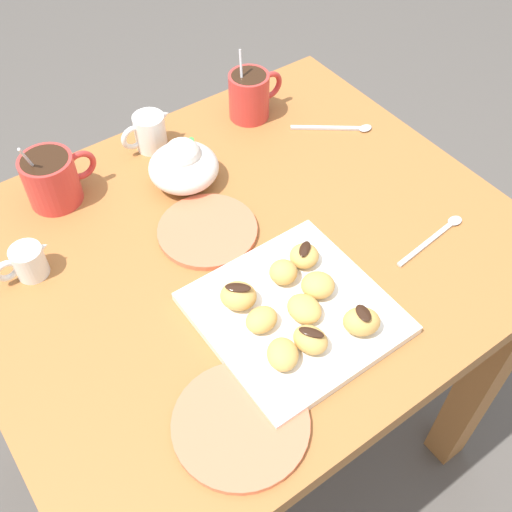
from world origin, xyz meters
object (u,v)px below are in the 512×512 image
object	(u,v)px
dining_table	(244,298)
beignet_4	(361,321)
coffee_mug_red_right	(250,94)
beignet_6	(283,354)
saucer_coral_left	(241,424)
beignet_7	(262,320)
ice_cream_bowl	(185,164)
beignet_5	(304,256)
coffee_mug_red_left	(52,178)
cream_pitcher_white	(151,130)
saucer_coral_right	(207,230)
beignet_2	(238,296)
beignet_1	(304,309)
pastry_plate_square	(294,313)
beignet_8	(310,340)
beignet_0	(318,285)
chocolate_sauce_pitcher	(28,261)
beignet_3	(285,271)

from	to	relation	value
dining_table	beignet_4	distance (m)	0.32
coffee_mug_red_right	beignet_6	bearing A→B (deg)	-120.84
saucer_coral_left	beignet_7	distance (m)	0.15
beignet_6	beignet_7	size ratio (longest dim) A/B	1.05
ice_cream_bowl	dining_table	bearing A→B (deg)	-90.86
dining_table	beignet_5	size ratio (longest dim) A/B	18.79
coffee_mug_red_left	beignet_6	distance (m)	0.52
cream_pitcher_white	beignet_7	size ratio (longest dim) A/B	2.08
saucer_coral_right	beignet_2	bearing A→B (deg)	-106.36
beignet_6	beignet_7	world-z (taller)	same
saucer_coral_left	beignet_1	world-z (taller)	beignet_1
saucer_coral_left	beignet_2	distance (m)	0.19
dining_table	beignet_6	xyz separation A→B (m)	(-0.09, -0.23, 0.19)
pastry_plate_square	cream_pitcher_white	size ratio (longest dim) A/B	2.58
dining_table	coffee_mug_red_right	xyz separation A→B (m)	(0.21, 0.28, 0.21)
coffee_mug_red_right	beignet_7	distance (m)	0.53
coffee_mug_red_left	beignet_8	world-z (taller)	coffee_mug_red_left
pastry_plate_square	cream_pitcher_white	bearing A→B (deg)	87.12
coffee_mug_red_right	beignet_8	world-z (taller)	coffee_mug_red_right
coffee_mug_red_right	beignet_6	size ratio (longest dim) A/B	2.78
beignet_8	ice_cream_bowl	bearing A→B (deg)	83.70
pastry_plate_square	coffee_mug_red_left	size ratio (longest dim) A/B	1.90
beignet_8	beignet_5	bearing A→B (deg)	54.68
beignet_0	saucer_coral_right	bearing A→B (deg)	106.14
coffee_mug_red_right	beignet_8	distance (m)	0.57
beignet_0	beignet_7	world-z (taller)	beignet_0
ice_cream_bowl	beignet_0	xyz separation A→B (m)	(0.02, -0.35, -0.01)
beignet_2	beignet_5	distance (m)	0.13
beignet_2	beignet_7	world-z (taller)	beignet_2
saucer_coral_right	cream_pitcher_white	bearing A→B (deg)	81.58
pastry_plate_square	beignet_0	xyz separation A→B (m)	(0.05, 0.01, 0.03)
beignet_6	saucer_coral_left	bearing A→B (deg)	-157.89
pastry_plate_square	beignet_5	distance (m)	0.10
chocolate_sauce_pitcher	beignet_6	distance (m)	0.43
pastry_plate_square	saucer_coral_right	size ratio (longest dim) A/B	1.58
pastry_plate_square	coffee_mug_red_right	world-z (taller)	coffee_mug_red_right
dining_table	beignet_2	world-z (taller)	beignet_2
beignet_1	beignet_7	world-z (taller)	beignet_7
dining_table	beignet_3	xyz separation A→B (m)	(0.00, -0.11, 0.19)
beignet_0	beignet_5	bearing A→B (deg)	70.90
coffee_mug_red_left	ice_cream_bowl	xyz separation A→B (m)	(0.21, -0.09, -0.01)
beignet_5	beignet_4	bearing A→B (deg)	-94.90
chocolate_sauce_pitcher	beignet_7	size ratio (longest dim) A/B	1.83
pastry_plate_square	beignet_7	distance (m)	0.06
beignet_0	beignet_7	xyz separation A→B (m)	(-0.11, -0.00, -0.00)
coffee_mug_red_left	beignet_6	world-z (taller)	coffee_mug_red_left
coffee_mug_red_right	coffee_mug_red_left	bearing A→B (deg)	180.00
saucer_coral_left	beignet_7	size ratio (longest dim) A/B	3.70
dining_table	beignet_7	bearing A→B (deg)	-115.89
cream_pitcher_white	beignet_6	size ratio (longest dim) A/B	1.98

